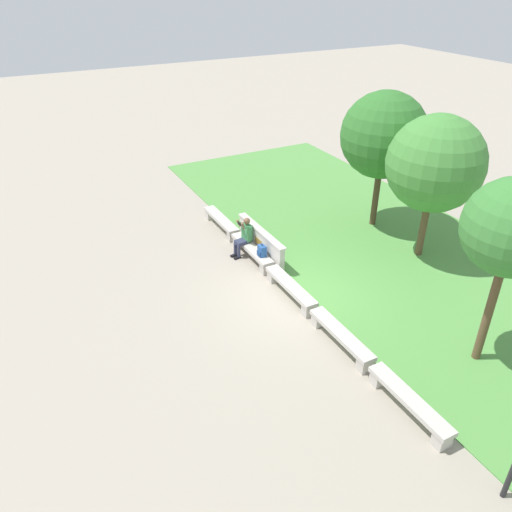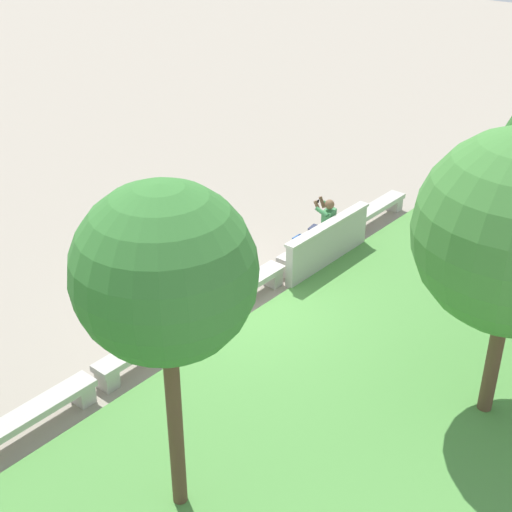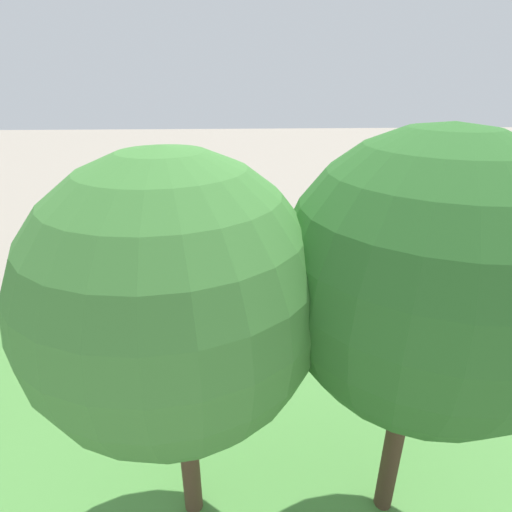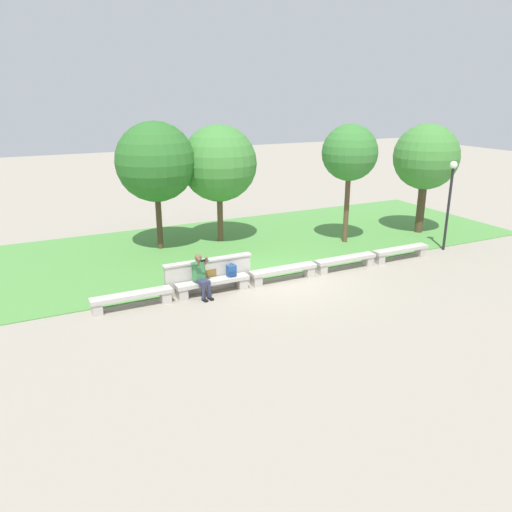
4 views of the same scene
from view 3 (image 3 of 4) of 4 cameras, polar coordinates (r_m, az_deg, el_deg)
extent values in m
plane|color=gray|center=(10.17, -6.87, -7.33)|extent=(80.00, 80.00, 0.00)
cube|color=#518E42|center=(6.82, -9.32, -26.64)|extent=(24.25, 8.00, 0.03)
cube|color=#B7B2A8|center=(10.79, 20.38, -4.47)|extent=(2.33, 0.40, 0.12)
cube|color=#B7B2A8|center=(11.31, 24.83, -5.21)|extent=(0.28, 0.34, 0.33)
cube|color=#B7B2A8|center=(10.56, 15.26, -5.80)|extent=(0.28, 0.34, 0.33)
cube|color=#B7B2A8|center=(10.09, 7.26, -5.07)|extent=(2.33, 0.40, 0.12)
cube|color=#B7B2A8|center=(10.41, 12.57, -5.94)|extent=(0.28, 0.34, 0.33)
cube|color=#B7B2A8|center=(10.09, 1.64, -6.36)|extent=(0.28, 0.34, 0.33)
cube|color=#B7B2A8|center=(9.98, -6.98, -5.42)|extent=(2.33, 0.40, 0.12)
cube|color=#B7B2A8|center=(10.06, -1.28, -6.43)|extent=(0.28, 0.34, 0.33)
cube|color=#B7B2A8|center=(10.21, -12.47, -6.57)|extent=(0.28, 0.34, 0.33)
cube|color=#B7B2A8|center=(10.47, -20.71, -5.44)|extent=(2.33, 0.40, 0.12)
cube|color=#B7B2A8|center=(10.31, -15.29, -6.56)|extent=(0.28, 0.34, 0.33)
cube|color=#B7B2A8|center=(10.92, -25.49, -6.41)|extent=(0.28, 0.34, 0.33)
cube|color=#B7B2A8|center=(11.48, -32.61, -5.21)|extent=(2.33, 0.40, 0.12)
cube|color=#B7B2A8|center=(11.12, -27.93, -6.34)|extent=(0.28, 0.34, 0.33)
cube|color=#B7B2A8|center=(9.76, 7.62, -5.59)|extent=(2.79, 0.18, 0.95)
cube|color=beige|center=(9.52, 7.78, -2.94)|extent=(2.85, 0.24, 0.06)
cube|color=brown|center=(9.79, 7.55, -4.73)|extent=(0.44, 0.02, 0.22)
cube|color=black|center=(10.74, 9.08, -5.48)|extent=(0.14, 0.25, 0.06)
cylinder|color=#2D334C|center=(10.59, 9.29, -4.67)|extent=(0.11, 0.11, 0.42)
cube|color=black|center=(10.68, 8.08, -5.61)|extent=(0.14, 0.25, 0.06)
cylinder|color=#2D334C|center=(10.52, 8.28, -4.79)|extent=(0.11, 0.11, 0.42)
cube|color=#2D334C|center=(10.27, 9.26, -3.90)|extent=(0.37, 0.47, 0.12)
cube|color=#3D894C|center=(9.96, 9.84, -3.07)|extent=(0.37, 0.28, 0.56)
sphere|color=brown|center=(9.78, 10.01, -0.87)|extent=(0.22, 0.22, 0.22)
cylinder|color=#3D894C|center=(9.98, 10.75, -1.21)|extent=(0.14, 0.32, 0.21)
cylinder|color=brown|center=(10.04, 10.14, -0.51)|extent=(0.09, 0.19, 0.27)
cylinder|color=#3D894C|center=(9.85, 8.72, -1.43)|extent=(0.14, 0.32, 0.21)
cylinder|color=brown|center=(9.95, 8.81, -0.64)|extent=(0.13, 0.20, 0.27)
cube|color=black|center=(10.03, 9.37, -0.23)|extent=(0.15, 0.04, 0.08)
cube|color=#234C8C|center=(9.86, 3.66, -4.07)|extent=(0.28, 0.20, 0.36)
cube|color=navy|center=(9.99, 3.58, -4.14)|extent=(0.20, 0.06, 0.16)
torus|color=black|center=(9.77, 3.69, -3.03)|extent=(0.10, 0.02, 0.10)
cylinder|color=#4C3826|center=(5.61, 19.24, -23.10)|extent=(0.23, 0.23, 2.52)
sphere|color=#2D6B28|center=(4.35, 23.05, -2.96)|extent=(3.00, 3.00, 3.00)
cylinder|color=brown|center=(5.46, -9.63, -25.03)|extent=(0.23, 0.23, 2.31)
sphere|color=#428438|center=(4.15, -11.57, -5.85)|extent=(3.02, 3.02, 3.02)
camera|label=1|loc=(19.06, -44.29, 27.84)|focal=35.00mm
camera|label=2|loc=(10.25, -95.35, 12.88)|focal=50.00mm
camera|label=4|loc=(23.10, 15.71, 24.77)|focal=35.00mm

